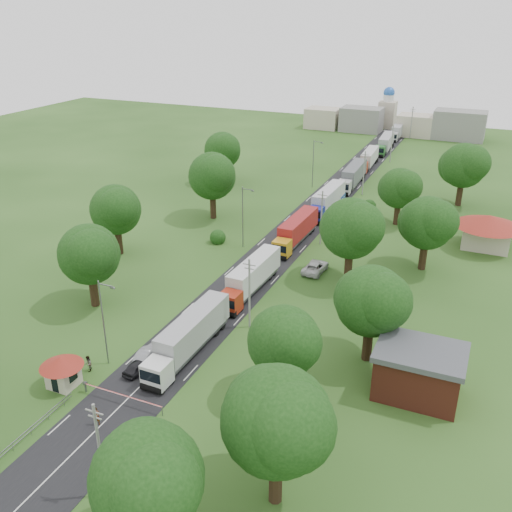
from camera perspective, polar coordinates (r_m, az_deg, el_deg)
The scene contains 46 objects.
ground at distance 76.88m, azimuth -2.26°, elevation -3.77°, with size 260.00×260.00×0.00m, color #244517.
road at distance 93.55m, azimuth 3.03°, elevation 1.50°, with size 8.00×200.00×0.04m, color black.
boom_barrier at distance 59.19m, azimuth -14.30°, elevation -13.08°, with size 9.22×0.35×1.18m.
guard_booth at distance 61.76m, azimuth -18.83°, elevation -10.53°, with size 4.40×4.40×3.45m.
guard_rail at distance 56.45m, azimuth -23.68°, elevation -17.92°, with size 0.10×17.00×1.70m, color slate, non-canonical shape.
info_sign at distance 104.49m, azimuth 8.68°, elevation 5.47°, with size 0.12×3.10×4.10m.
pole_0 at distance 47.43m, azimuth -15.37°, elevation -18.19°, with size 1.60×0.24×9.00m.
pole_1 at distance 67.02m, azimuth -0.66°, elevation -3.68°, with size 1.60×0.24×9.00m.
pole_2 at distance 91.11m, azimuth 6.56°, elevation 3.90°, with size 1.60×0.24×9.00m.
pole_3 at distance 116.96m, azimuth 10.73°, elevation 8.21°, with size 1.60×0.24×9.00m.
pole_4 at distance 143.62m, azimuth 13.42°, elevation 10.92°, with size 1.60×0.24×9.00m.
pole_5 at distance 170.70m, azimuth 15.29°, elevation 12.76°, with size 1.60×0.24×9.00m.
lamp_0 at distance 62.03m, azimuth -14.95°, elevation -6.13°, with size 2.03×0.22×10.00m.
lamp_1 at distance 89.14m, azimuth -1.26°, elevation 4.19°, with size 2.03×0.22×10.00m.
lamp_2 at distance 120.39m, azimuth 5.80°, elevation 9.39°, with size 2.03×0.22×10.00m.
tree_0 at distance 41.03m, azimuth -10.71°, elevation -20.87°, with size 8.80×8.80×11.07m.
tree_1 at distance 43.65m, azimuth 2.14°, elevation -15.98°, with size 9.60×9.60×12.05m.
tree_2 at distance 54.58m, azimuth 2.84°, elevation -8.45°, with size 8.00×8.00×10.10m.
tree_3 at distance 61.26m, azimuth 11.50°, elevation -4.37°, with size 8.80×8.80×11.07m.
tree_4 at distance 78.39m, azimuth 9.51°, elevation 2.78°, with size 9.60×9.60×12.05m.
tree_5 at distance 84.62m, azimuth 16.77°, elevation 3.23°, with size 8.80×8.80×11.07m.
tree_6 at distance 101.66m, azimuth 14.18°, elevation 6.61°, with size 8.00×8.00×10.10m.
tree_7 at distance 114.86m, azimuth 20.07°, elevation 8.52°, with size 9.60×9.60×12.05m.
tree_10 at distance 73.89m, azimuth -16.29°, elevation 0.23°, with size 8.80×8.80×11.07m.
tree_11 at distance 88.87m, azimuth -13.82°, elevation 4.56°, with size 8.80×8.80×11.07m.
tree_12 at distance 101.62m, azimuth -4.37°, elevation 8.01°, with size 9.60×9.60×12.05m.
tree_13 at distance 122.49m, azimuth -3.35°, elevation 10.54°, with size 8.80×8.80×11.07m.
house_brick at distance 59.41m, azimuth 15.95°, elevation -11.04°, with size 8.60×6.60×5.20m.
house_cream at distance 96.61m, azimuth 22.19°, elevation 2.75°, with size 10.08×10.08×5.80m.
distant_town at distance 176.52m, azimuth 13.94°, elevation 12.86°, with size 52.00×8.00×8.00m.
church at distance 184.76m, azimuth 13.01°, elevation 14.03°, with size 5.00×5.00×12.30m.
truck_0 at distance 63.82m, azimuth -6.71°, elevation -7.93°, with size 2.81×15.32×4.25m.
truck_1 at distance 76.41m, azimuth -0.49°, elevation -2.10°, with size 2.94×14.86×4.11m.
truck_2 at distance 92.17m, azimuth 4.04°, elevation 2.58°, with size 2.84×14.87×4.12m.
truck_3 at distance 106.90m, azimuth 7.12°, elevation 5.57°, with size 2.94×15.29×4.23m.
truck_4 at distance 123.25m, azimuth 9.66°, elevation 7.94°, with size 3.03×15.47×4.28m.
truck_5 at distance 138.46m, azimuth 11.19°, elevation 9.51°, with size 2.93×13.93×3.85m.
truck_6 at distance 154.75m, azimuth 12.80°, elevation 10.94°, with size 3.25×14.64×4.04m.
truck_7 at distance 171.75m, azimuth 13.98°, elevation 12.05°, with size 2.78×13.65×3.77m.
car_lane_front at distance 62.62m, azimuth -11.72°, elevation -10.76°, with size 1.56×3.88×1.32m, color black.
car_lane_mid at distance 64.34m, azimuth -10.71°, elevation -9.58°, with size 1.48×4.24×1.40m, color gray.
car_lane_rear at distance 71.80m, azimuth -5.28°, elevation -5.36°, with size 2.03×5.00×1.45m, color black.
car_verge_near at distance 82.87m, azimuth 5.95°, elevation -1.11°, with size 2.61×5.66×1.57m, color silver.
car_verge_far at distance 98.72m, azimuth 8.43°, elevation 3.01°, with size 1.92×4.76×1.62m, color #595C60.
pedestrian_near at distance 56.57m, azimuth -15.66°, elevation -15.21°, with size 0.68×0.44×1.86m, color gray.
pedestrian_booth at distance 63.84m, azimuth -16.43°, elevation -10.31°, with size 0.88×0.68×1.80m, color gray.
Camera 1 is at (29.85, -61.04, 35.97)m, focal length 40.00 mm.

